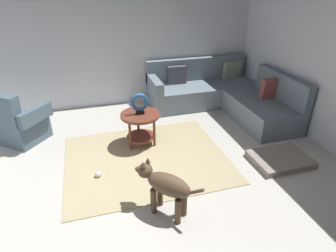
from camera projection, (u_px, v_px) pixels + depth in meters
name	position (u px, v px, depth m)	size (l,w,h in m)	color
ground_plane	(147.00, 194.00, 3.53)	(6.00, 6.00, 0.10)	beige
wall_back	(111.00, 37.00, 5.38)	(6.00, 0.12, 2.70)	silver
area_rug	(146.00, 158.00, 4.14)	(2.30, 1.90, 0.01)	tan
sectional_couch	(222.00, 96.00, 5.59)	(2.20, 2.25, 0.88)	slate
armchair	(19.00, 123.00, 4.44)	(1.00, 0.97, 0.88)	#4C6070
side_table	(140.00, 121.00, 4.31)	(0.60, 0.60, 0.54)	brown
torus_sculpture	(140.00, 103.00, 4.17)	(0.28, 0.08, 0.33)	black
dog_bed_mat	(280.00, 159.00, 4.05)	(0.80, 0.60, 0.09)	gray
dog	(165.00, 185.00, 3.03)	(0.61, 0.66, 0.63)	brown
dog_toy_ball	(98.00, 174.00, 3.74)	(0.09, 0.09, 0.09)	silver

